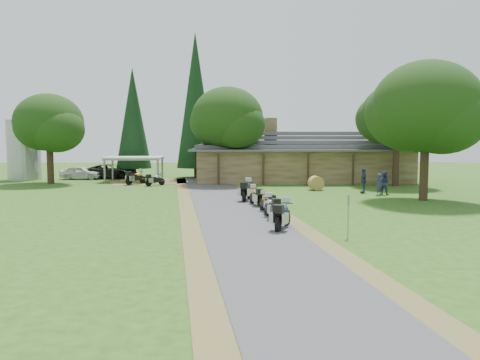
{
  "coord_description": "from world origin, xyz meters",
  "views": [
    {
      "loc": [
        -0.2,
        -22.05,
        4.09
      ],
      "look_at": [
        -0.12,
        6.44,
        1.6
      ],
      "focal_mm": 35.0,
      "sensor_mm": 36.0,
      "label": 1
    }
  ],
  "objects_px": {
    "car_dark_suv": "(111,168)",
    "motorcycle_row_d": "(256,195)",
    "hay_bale": "(316,183)",
    "motorcycle_carport_a": "(136,177)",
    "motorcycle_row_e": "(247,190)",
    "carport": "(134,169)",
    "motorcycle_row_a": "(283,214)",
    "motorcycle_carport_b": "(155,179)",
    "lodge": "(302,156)",
    "silo": "(24,148)",
    "motorcycle_row_b": "(272,206)",
    "car_white_sedan": "(81,171)",
    "motorcycle_row_c": "(267,202)"
  },
  "relations": [
    {
      "from": "motorcycle_carport_a",
      "to": "carport",
      "type": "bearing_deg",
      "value": 53.89
    },
    {
      "from": "motorcycle_row_a",
      "to": "motorcycle_row_b",
      "type": "bearing_deg",
      "value": 26.55
    },
    {
      "from": "carport",
      "to": "motorcycle_row_a",
      "type": "distance_m",
      "value": 27.24
    },
    {
      "from": "lodge",
      "to": "motorcycle_carport_b",
      "type": "bearing_deg",
      "value": -159.61
    },
    {
      "from": "motorcycle_carport_a",
      "to": "motorcycle_row_e",
      "type": "bearing_deg",
      "value": -99.53
    },
    {
      "from": "motorcycle_row_c",
      "to": "motorcycle_row_d",
      "type": "xyz_separation_m",
      "value": [
        -0.52,
        2.8,
        0.02
      ]
    },
    {
      "from": "silo",
      "to": "motorcycle_row_d",
      "type": "relative_size",
      "value": 3.56
    },
    {
      "from": "hay_bale",
      "to": "motorcycle_row_c",
      "type": "bearing_deg",
      "value": -111.91
    },
    {
      "from": "lodge",
      "to": "carport",
      "type": "relative_size",
      "value": 3.87
    },
    {
      "from": "motorcycle_row_c",
      "to": "carport",
      "type": "bearing_deg",
      "value": 12.48
    },
    {
      "from": "lodge",
      "to": "motorcycle_carport_b",
      "type": "distance_m",
      "value": 14.59
    },
    {
      "from": "car_dark_suv",
      "to": "motorcycle_row_a",
      "type": "distance_m",
      "value": 31.35
    },
    {
      "from": "car_dark_suv",
      "to": "motorcycle_row_a",
      "type": "height_order",
      "value": "car_dark_suv"
    },
    {
      "from": "carport",
      "to": "car_white_sedan",
      "type": "distance_m",
      "value": 6.36
    },
    {
      "from": "motorcycle_row_d",
      "to": "hay_bale",
      "type": "xyz_separation_m",
      "value": [
        5.18,
        8.8,
        -0.06
      ]
    },
    {
      "from": "car_dark_suv",
      "to": "motorcycle_row_d",
      "type": "bearing_deg",
      "value": -138.73
    },
    {
      "from": "motorcycle_row_d",
      "to": "hay_bale",
      "type": "relative_size",
      "value": 1.61
    },
    {
      "from": "motorcycle_carport_a",
      "to": "hay_bale",
      "type": "xyz_separation_m",
      "value": [
        15.57,
        -4.8,
        -0.12
      ]
    },
    {
      "from": "car_dark_suv",
      "to": "motorcycle_carport_b",
      "type": "distance_m",
      "value": 9.51
    },
    {
      "from": "motorcycle_row_b",
      "to": "motorcycle_row_d",
      "type": "height_order",
      "value": "motorcycle_row_b"
    },
    {
      "from": "motorcycle_row_c",
      "to": "motorcycle_carport_b",
      "type": "relative_size",
      "value": 1.02
    },
    {
      "from": "carport",
      "to": "motorcycle_row_e",
      "type": "bearing_deg",
      "value": -54.96
    },
    {
      "from": "silo",
      "to": "motorcycle_carport_a",
      "type": "bearing_deg",
      "value": -22.18
    },
    {
      "from": "silo",
      "to": "carport",
      "type": "xyz_separation_m",
      "value": [
        11.56,
        -1.89,
        -2.05
      ]
    },
    {
      "from": "carport",
      "to": "motorcycle_row_d",
      "type": "xyz_separation_m",
      "value": [
        11.22,
        -16.76,
        -0.57
      ]
    },
    {
      "from": "motorcycle_row_a",
      "to": "lodge",
      "type": "bearing_deg",
      "value": 10.58
    },
    {
      "from": "carport",
      "to": "motorcycle_row_b",
      "type": "height_order",
      "value": "carport"
    },
    {
      "from": "motorcycle_row_e",
      "to": "motorcycle_row_c",
      "type": "bearing_deg",
      "value": -156.68
    },
    {
      "from": "car_white_sedan",
      "to": "motorcycle_row_d",
      "type": "relative_size",
      "value": 2.89
    },
    {
      "from": "silo",
      "to": "hay_bale",
      "type": "distance_m",
      "value": 29.76
    },
    {
      "from": "car_white_sedan",
      "to": "car_dark_suv",
      "type": "xyz_separation_m",
      "value": [
        2.87,
        0.82,
        0.25
      ]
    },
    {
      "from": "motorcycle_row_e",
      "to": "motorcycle_carport_b",
      "type": "relative_size",
      "value": 1.25
    },
    {
      "from": "lodge",
      "to": "carport",
      "type": "distance_m",
      "value": 16.42
    },
    {
      "from": "car_dark_suv",
      "to": "motorcycle_row_e",
      "type": "bearing_deg",
      "value": -136.22
    },
    {
      "from": "carport",
      "to": "hay_bale",
      "type": "relative_size",
      "value": 4.9
    },
    {
      "from": "carport",
      "to": "motorcycle_row_b",
      "type": "xyz_separation_m",
      "value": [
        11.86,
        -21.52,
        -0.56
      ]
    },
    {
      "from": "motorcycle_row_e",
      "to": "motorcycle_carport_a",
      "type": "height_order",
      "value": "motorcycle_row_e"
    },
    {
      "from": "motorcycle_carport_b",
      "to": "hay_bale",
      "type": "height_order",
      "value": "motorcycle_carport_b"
    },
    {
      "from": "lodge",
      "to": "silo",
      "type": "distance_m",
      "value": 27.96
    },
    {
      "from": "motorcycle_carport_a",
      "to": "motorcycle_carport_b",
      "type": "height_order",
      "value": "motorcycle_carport_a"
    },
    {
      "from": "lodge",
      "to": "motorcycle_row_e",
      "type": "height_order",
      "value": "lodge"
    },
    {
      "from": "carport",
      "to": "car_white_sedan",
      "type": "bearing_deg",
      "value": 158.21
    },
    {
      "from": "car_white_sedan",
      "to": "motorcycle_row_d",
      "type": "distance_m",
      "value": 25.58
    },
    {
      "from": "car_white_sedan",
      "to": "motorcycle_carport_a",
      "type": "distance_m",
      "value": 8.65
    },
    {
      "from": "car_dark_suv",
      "to": "motorcycle_row_e",
      "type": "relative_size",
      "value": 2.75
    },
    {
      "from": "silo",
      "to": "car_white_sedan",
      "type": "xyz_separation_m",
      "value": [
        5.6,
        0.3,
        -2.37
      ]
    },
    {
      "from": "motorcycle_row_c",
      "to": "motorcycle_row_d",
      "type": "height_order",
      "value": "motorcycle_row_d"
    },
    {
      "from": "lodge",
      "to": "hay_bale",
      "type": "relative_size",
      "value": 18.95
    },
    {
      "from": "motorcycle_row_a",
      "to": "motorcycle_carport_a",
      "type": "bearing_deg",
      "value": 48.26
    },
    {
      "from": "car_dark_suv",
      "to": "hay_bale",
      "type": "xyz_separation_m",
      "value": [
        19.49,
        -10.98,
        -0.56
      ]
    }
  ]
}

